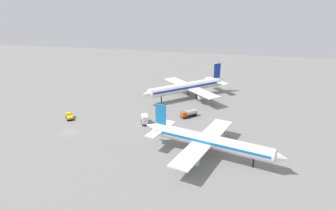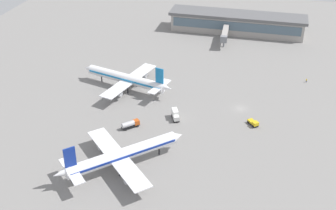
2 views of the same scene
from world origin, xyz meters
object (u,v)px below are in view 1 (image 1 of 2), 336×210
airplane_taxiing (209,141)px  pushback_tractor (69,116)px  fuel_truck (189,113)px  catering_truck (145,119)px  airplane_at_gate (188,87)px

airplane_taxiing → pushback_tractor: bearing=178.8°
pushback_tractor → fuel_truck: fuel_truck is taller
airplane_taxiing → pushback_tractor: (-51.18, 14.92, -3.57)m
catering_truck → fuel_truck: size_ratio=1.01×
pushback_tractor → catering_truck: catering_truck is taller
airplane_taxiing → fuel_truck: bearing=125.8°
pushback_tractor → airplane_at_gate: bearing=-86.5°
pushback_tractor → fuel_truck: (41.04, 11.74, 0.42)m
catering_truck → airplane_at_gate: bearing=-39.7°
airplane_at_gate → pushback_tractor: (-36.62, -33.37, -3.71)m
pushback_tractor → fuel_truck: size_ratio=0.79×
catering_truck → fuel_truck: (13.69, 9.36, -0.31)m
airplane_taxiing → pushback_tractor: size_ratio=8.74×
catering_truck → airplane_taxiing: bearing=-149.0°
airplane_at_gate → fuel_truck: airplane_at_gate is taller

